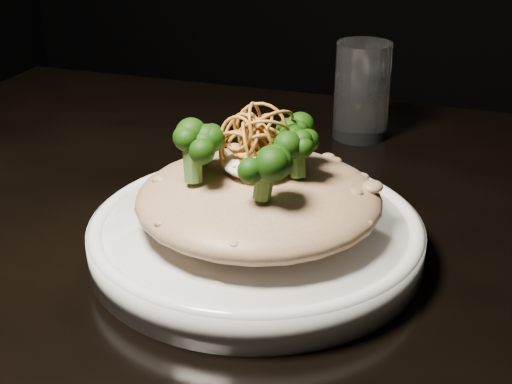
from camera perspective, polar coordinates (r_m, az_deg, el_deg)
table at (r=0.65m, az=5.27°, el=-10.69°), size 1.10×0.80×0.75m
plate at (r=0.58m, az=0.00°, el=-3.66°), size 0.27×0.27×0.03m
risotto at (r=0.56m, az=0.22°, el=-0.50°), size 0.20×0.20×0.04m
broccoli at (r=0.54m, az=-0.62°, el=3.44°), size 0.12×0.12×0.04m
cheese at (r=0.55m, az=0.11°, el=2.33°), size 0.05×0.05×0.02m
shallots at (r=0.55m, az=-0.06°, el=4.91°), size 0.06×0.06×0.04m
drinking_glass at (r=0.82m, az=8.46°, el=8.01°), size 0.08×0.08×0.11m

